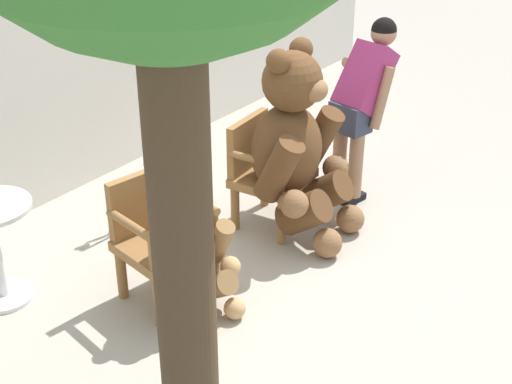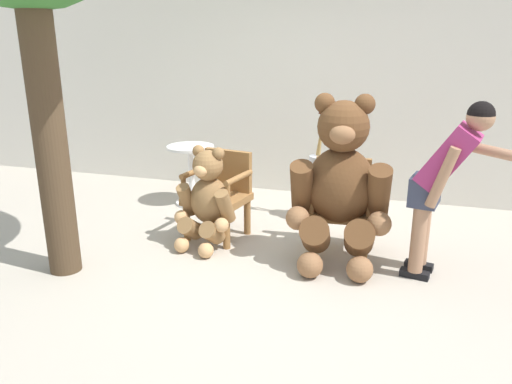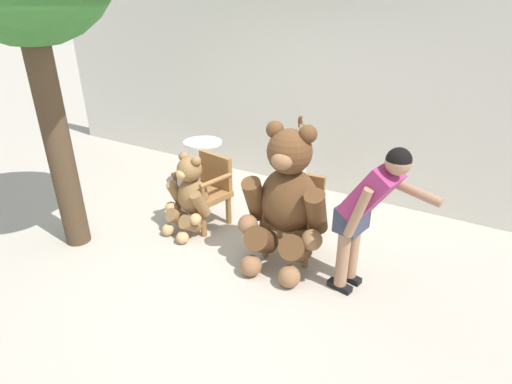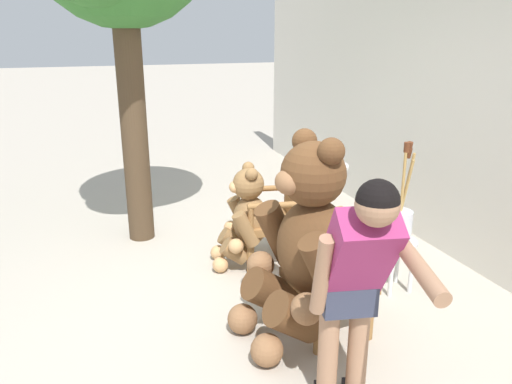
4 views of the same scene
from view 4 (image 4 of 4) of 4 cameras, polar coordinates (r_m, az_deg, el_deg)
name	(u,v)px [view 4 (image 4 of 4)]	position (r m, az deg, el deg)	size (l,w,h in m)	color
ground_plane	(229,302)	(4.24, -3.10, -12.39)	(60.00, 60.00, 0.00)	#B2A899
back_wall	(485,117)	(4.94, 24.67, 7.76)	(10.00, 0.16, 2.80)	silver
wooden_chair_left	(275,216)	(4.74, 2.22, -2.75)	(0.64, 0.61, 0.86)	olive
wooden_chair_right	(336,272)	(3.73, 9.12, -8.98)	(0.61, 0.57, 0.86)	olive
teddy_bear_large	(305,243)	(3.50, 5.63, -5.78)	(0.91, 0.89, 1.50)	brown
teddy_bear_small	(245,217)	(4.66, -1.23, -2.87)	(0.61, 0.60, 0.98)	olive
person_visitor	(356,277)	(2.73, 11.36, -9.49)	(0.86, 0.48, 1.50)	black
white_stool	(396,251)	(4.42, 15.71, -6.55)	(0.34, 0.34, 0.46)	silver
brush_bucket	(399,221)	(4.32, 16.05, -3.17)	(0.22, 0.22, 0.84)	silver
round_side_table	(322,188)	(5.67, 7.57, 0.45)	(0.56, 0.56, 0.72)	white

